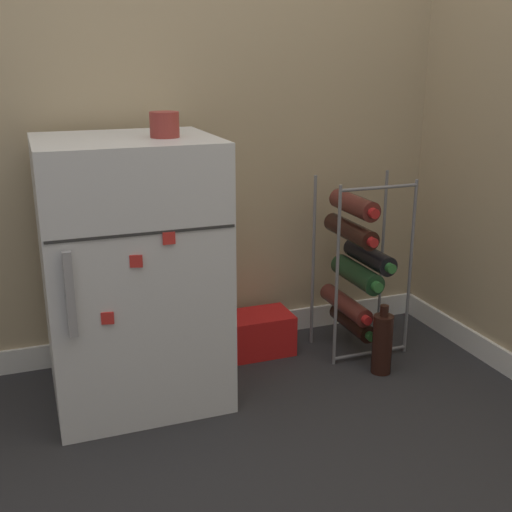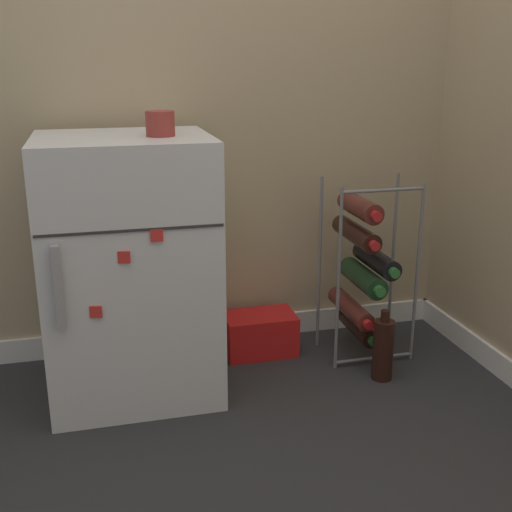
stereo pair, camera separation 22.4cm
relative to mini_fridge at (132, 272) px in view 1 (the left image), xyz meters
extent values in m
plane|color=#28282B|center=(0.24, -0.42, -0.43)|extent=(14.00, 14.00, 0.00)
cube|color=tan|center=(0.24, 0.33, 0.82)|extent=(7.07, 0.06, 2.50)
cube|color=white|center=(0.24, 0.30, -0.39)|extent=(7.07, 0.01, 0.09)
cube|color=silver|center=(0.00, 0.00, 0.00)|extent=(0.55, 0.49, 0.87)
cube|color=#2D2D2D|center=(0.00, -0.24, 0.19)|extent=(0.54, 0.00, 0.01)
cube|color=#9E9EA3|center=(-0.21, -0.26, 0.04)|extent=(0.02, 0.02, 0.25)
cube|color=red|center=(-0.03, -0.25, 0.11)|extent=(0.04, 0.02, 0.04)
cube|color=red|center=(0.07, -0.25, 0.17)|extent=(0.04, 0.01, 0.04)
cube|color=red|center=(-0.12, -0.25, -0.05)|extent=(0.04, 0.01, 0.04)
cylinder|color=slate|center=(0.72, -0.04, -0.09)|extent=(0.01, 0.01, 0.68)
cylinder|color=slate|center=(1.03, -0.04, -0.09)|extent=(0.01, 0.01, 0.68)
cylinder|color=slate|center=(0.72, 0.16, -0.09)|extent=(0.01, 0.01, 0.68)
cylinder|color=slate|center=(1.03, 0.16, -0.09)|extent=(0.01, 0.01, 0.68)
cylinder|color=slate|center=(0.87, -0.04, -0.41)|extent=(0.31, 0.01, 0.01)
cylinder|color=slate|center=(0.87, -0.04, 0.23)|extent=(0.31, 0.01, 0.01)
cylinder|color=black|center=(0.85, 0.06, -0.32)|extent=(0.07, 0.26, 0.07)
cylinder|color=#2D7033|center=(0.85, -0.08, -0.32)|extent=(0.03, 0.02, 0.03)
cylinder|color=#56231E|center=(0.81, 0.06, -0.24)|extent=(0.07, 0.30, 0.07)
cylinder|color=red|center=(0.81, -0.11, -0.24)|extent=(0.03, 0.02, 0.03)
cylinder|color=#19381E|center=(0.86, 0.06, -0.13)|extent=(0.08, 0.28, 0.08)
cylinder|color=#2D7033|center=(0.86, -0.09, -0.13)|extent=(0.04, 0.02, 0.04)
cylinder|color=black|center=(0.91, 0.06, -0.06)|extent=(0.07, 0.28, 0.07)
cylinder|color=#2D7033|center=(0.91, -0.10, -0.06)|extent=(0.04, 0.02, 0.04)
cylinder|color=black|center=(0.82, 0.06, 0.05)|extent=(0.07, 0.30, 0.07)
cylinder|color=red|center=(0.82, -0.11, 0.05)|extent=(0.03, 0.02, 0.03)
cylinder|color=#56231E|center=(0.83, 0.06, 0.15)|extent=(0.07, 0.26, 0.07)
cylinder|color=red|center=(0.83, -0.08, 0.15)|extent=(0.04, 0.02, 0.04)
cube|color=red|center=(0.48, 0.15, -0.35)|extent=(0.27, 0.17, 0.16)
cylinder|color=maroon|center=(0.12, -0.05, 0.47)|extent=(0.09, 0.09, 0.08)
cylinder|color=black|center=(0.85, -0.16, -0.32)|extent=(0.07, 0.07, 0.22)
cylinder|color=black|center=(0.85, -0.16, -0.19)|extent=(0.03, 0.03, 0.04)
camera|label=1|loc=(-0.31, -1.98, 0.67)|focal=45.00mm
camera|label=2|loc=(-0.09, -2.05, 0.67)|focal=45.00mm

